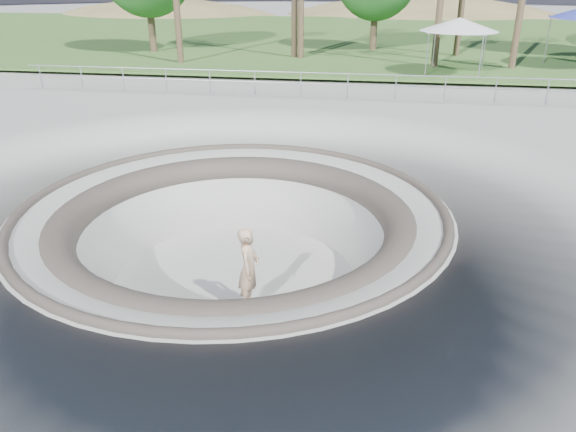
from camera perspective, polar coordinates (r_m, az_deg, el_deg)
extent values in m
plane|color=#979792|center=(13.43, -5.64, 0.75)|extent=(180.00, 180.00, 0.00)
torus|color=#979792|center=(14.33, -5.31, -6.61)|extent=(14.00, 14.00, 4.00)
cylinder|color=#979792|center=(14.31, -5.32, -6.44)|extent=(6.60, 6.60, 0.10)
torus|color=#453E37|center=(13.44, -5.63, 0.67)|extent=(10.24, 10.24, 0.24)
torus|color=#453E37|center=(13.61, -5.56, -0.99)|extent=(8.91, 8.91, 0.81)
cube|color=#396026|center=(46.31, 5.14, 17.69)|extent=(180.00, 36.00, 0.12)
ellipsoid|color=brown|center=(72.46, -11.93, 14.26)|extent=(50.40, 36.00, 23.40)
ellipsoid|color=brown|center=(73.27, 12.87, 13.14)|extent=(61.60, 44.00, 28.60)
cylinder|color=#999CA2|center=(24.48, 1.31, 14.38)|extent=(25.00, 0.05, 0.05)
cylinder|color=#999CA2|center=(24.56, 1.30, 13.34)|extent=(25.00, 0.05, 0.05)
cube|color=#905B39|center=(13.03, -3.86, -9.07)|extent=(0.88, 0.41, 0.02)
cylinder|color=silver|center=(13.05, -3.86, -9.20)|extent=(0.07, 0.18, 0.04)
cylinder|color=silver|center=(13.05, -3.86, -9.20)|extent=(0.07, 0.18, 0.04)
cylinder|color=white|center=(13.06, -3.86, -9.23)|extent=(0.07, 0.04, 0.07)
cylinder|color=white|center=(13.06, -3.86, -9.23)|extent=(0.07, 0.04, 0.07)
cylinder|color=white|center=(13.06, -3.86, -9.23)|extent=(0.07, 0.04, 0.07)
cylinder|color=white|center=(13.06, -3.86, -9.23)|extent=(0.07, 0.04, 0.07)
imported|color=tan|center=(12.52, -3.99, -5.30)|extent=(0.47, 0.71, 1.94)
cylinder|color=#999CA2|center=(29.05, 14.43, 15.40)|extent=(0.06, 0.06, 1.99)
cylinder|color=#999CA2|center=(29.38, 19.51, 14.90)|extent=(0.06, 0.06, 1.99)
cylinder|color=#999CA2|center=(31.55, 14.08, 16.07)|extent=(0.06, 0.06, 1.99)
cylinder|color=#999CA2|center=(31.85, 18.77, 15.62)|extent=(0.06, 0.06, 1.99)
cube|color=silver|center=(30.31, 16.95, 17.54)|extent=(3.22, 3.22, 0.08)
cone|color=silver|center=(30.28, 17.03, 18.14)|extent=(5.25, 5.25, 0.63)
cylinder|color=#999CA2|center=(33.31, 26.61, 15.08)|extent=(0.06, 0.06, 2.39)
cylinder|color=#999CA2|center=(36.22, 25.28, 15.86)|extent=(0.06, 0.06, 2.39)
cylinder|color=brown|center=(38.13, -13.82, 19.54)|extent=(0.44, 0.44, 5.07)
cylinder|color=brown|center=(38.49, 8.79, 19.48)|extent=(0.44, 0.44, 4.43)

